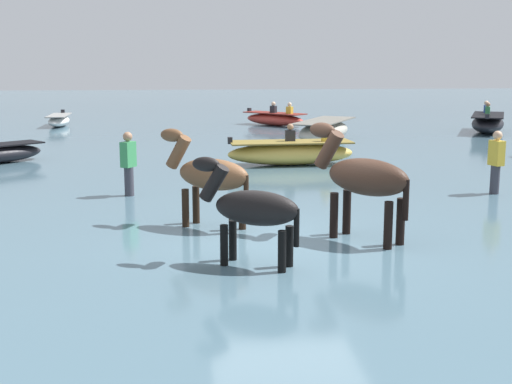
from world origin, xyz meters
TOP-DOWN VIEW (x-y plane):
  - ground_plane at (0.00, 0.00)m, footprint 120.00×120.00m
  - water_surface at (0.00, 10.00)m, footprint 90.00×90.00m
  - horse_lead_black at (-0.71, -1.34)m, footprint 1.57×1.02m
  - horse_trailing_bay at (-1.23, 1.00)m, footprint 1.64×1.28m
  - horse_flank_dark_bay at (1.19, -0.10)m, footprint 1.54×1.68m
  - boat_far_inshore at (1.24, 8.14)m, footprint 3.55×1.26m
  - boat_distant_east at (10.26, 15.90)m, footprint 2.58×3.70m
  - boat_mid_channel at (3.18, 13.32)m, footprint 3.00×4.03m
  - boat_near_port at (-7.10, 20.14)m, footprint 0.87×2.55m
  - boat_mid_outer at (2.21, 19.57)m, footprint 2.78×2.78m
  - person_onlooker_right at (-2.85, 4.06)m, footprint 0.34×0.38m
  - person_wading_mid at (5.03, 3.51)m, footprint 0.28×0.36m

SIDE VIEW (x-z plane):
  - ground_plane at x=0.00m, z-range 0.00..0.00m
  - water_surface at x=0.00m, z-range 0.00..0.26m
  - boat_near_port at x=-7.10m, z-range 0.19..0.82m
  - boat_mid_outer at x=2.21m, z-range 0.03..1.07m
  - boat_far_inshore at x=1.24m, z-range 0.03..1.15m
  - boat_distant_east at x=10.26m, z-range 0.02..1.21m
  - boat_mid_channel at x=3.18m, z-range 0.26..1.02m
  - person_onlooker_right at x=-2.85m, z-range 0.05..1.68m
  - person_wading_mid at x=5.03m, z-range 0.05..1.68m
  - horse_lead_black at x=-0.71m, z-range 0.16..1.95m
  - horse_trailing_bay at x=-1.23m, z-range 0.18..2.13m
  - horse_flank_dark_bay at x=1.19m, z-range 0.19..2.31m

